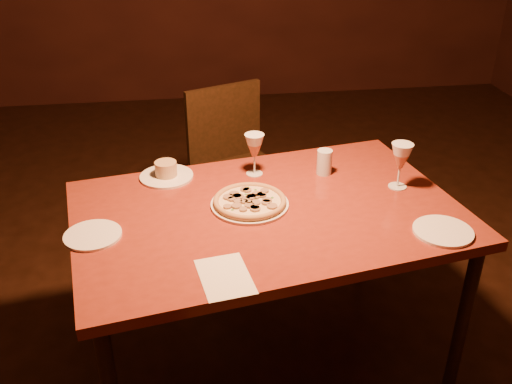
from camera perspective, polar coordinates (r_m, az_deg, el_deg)
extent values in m
plane|color=black|center=(2.80, 0.99, -14.45)|extent=(7.00, 7.00, 0.00)
cube|color=maroon|center=(2.22, 1.17, -2.21)|extent=(1.62, 1.19, 0.04)
cylinder|color=black|center=(2.69, -15.73, -7.36)|extent=(0.05, 0.05, 0.75)
cylinder|color=black|center=(2.45, 19.92, -12.29)|extent=(0.05, 0.05, 0.75)
cylinder|color=black|center=(2.99, 10.82, -2.79)|extent=(0.05, 0.05, 0.75)
cube|color=black|center=(3.15, -1.39, 1.74)|extent=(0.59, 0.59, 0.04)
cube|color=black|center=(3.23, -3.25, 6.94)|extent=(0.43, 0.20, 0.43)
cylinder|color=black|center=(3.07, -2.67, -4.58)|extent=(0.04, 0.04, 0.46)
cylinder|color=black|center=(3.35, -5.59, -1.60)|extent=(0.04, 0.04, 0.46)
cylinder|color=black|center=(3.22, 3.08, -2.80)|extent=(0.04, 0.04, 0.46)
cylinder|color=black|center=(3.49, -0.16, -0.10)|extent=(0.04, 0.04, 0.46)
cylinder|color=white|center=(2.23, -0.64, -1.24)|extent=(0.31, 0.31, 0.01)
cylinder|color=beige|center=(2.23, -0.64, -0.99)|extent=(0.28, 0.28, 0.01)
torus|color=tan|center=(2.22, -0.64, -0.87)|extent=(0.29, 0.29, 0.02)
cylinder|color=white|center=(2.48, -8.94, 1.56)|extent=(0.23, 0.23, 0.01)
cylinder|color=tan|center=(2.46, -9.00, 2.32)|extent=(0.09, 0.09, 0.06)
cylinder|color=silver|center=(2.48, 6.85, 3.00)|extent=(0.07, 0.07, 0.11)
cylinder|color=white|center=(2.13, -16.01, -4.18)|extent=(0.21, 0.21, 0.01)
cylinder|color=white|center=(2.17, 18.19, -3.74)|extent=(0.22, 0.22, 0.01)
cube|color=silver|center=(1.85, -3.13, -8.44)|extent=(0.19, 0.25, 0.00)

